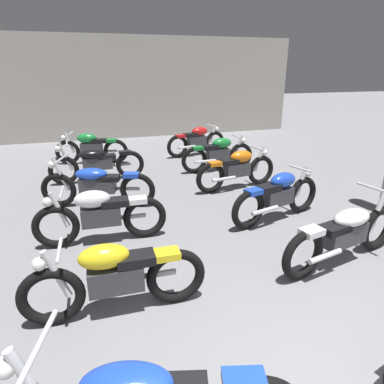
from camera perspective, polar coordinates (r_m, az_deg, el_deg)
The scene contains 11 objects.
back_wall at distance 13.07m, azimuth -10.87°, elevation 16.93°, with size 12.99×0.24×3.60m, color #9E998E.
motorcycle_left_row_1 at distance 3.73m, azimuth -12.97°, elevation -13.79°, with size 1.97×0.48×0.88m.
motorcycle_left_row_2 at distance 5.21m, azimuth -15.29°, elevation -3.71°, with size 1.97×0.48×0.88m.
motorcycle_left_row_3 at distance 6.58m, azimuth -15.84°, elevation 1.28°, with size 2.10×0.89×0.97m.
motorcycle_left_row_4 at distance 8.11m, azimuth -15.85°, elevation 4.84°, with size 2.17×0.68×0.97m.
motorcycle_left_row_5 at distance 9.70m, azimuth -16.75°, elevation 7.28°, with size 1.95×0.60×0.88m.
motorcycle_right_row_1 at distance 4.95m, azimuth 24.56°, elevation -6.32°, with size 2.15×0.79×0.97m.
motorcycle_right_row_2 at distance 5.96m, azimuth 14.38°, elevation -0.52°, with size 1.93×0.70×0.88m.
motorcycle_right_row_3 at distance 7.37m, azimuth 7.69°, elevation 3.98°, with size 1.96×0.58×0.88m.
motorcycle_right_row_4 at distance 8.66m, azimuth 4.50°, elevation 6.59°, with size 1.97×0.48×0.88m.
motorcycle_right_row_5 at distance 10.24m, azimuth 0.85°, elevation 8.81°, with size 1.95×0.64×0.88m.
Camera 1 is at (-1.58, -0.86, 2.53)m, focal length 31.42 mm.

